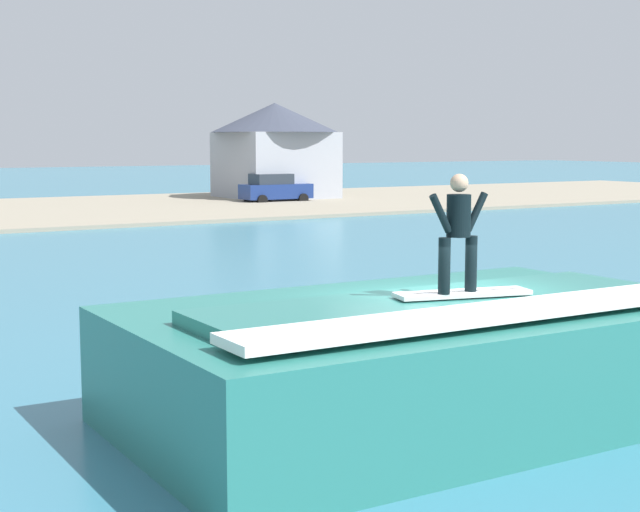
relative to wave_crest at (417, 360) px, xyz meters
The scene contains 6 objects.
ground_plane 1.06m from the wave_crest, 26.87° to the left, with size 260.00×260.00×0.00m, color teal.
wave_crest is the anchor object (origin of this frame).
surfboard 1.18m from the wave_crest, 59.72° to the right, with size 1.92×0.87×0.06m.
surfer 1.99m from the wave_crest, 73.75° to the right, with size 0.96×0.32×1.57m.
car_far_shore 45.75m from the wave_crest, 64.21° to the left, with size 4.39×2.03×1.86m.
house_gabled_white 49.64m from the wave_crest, 63.99° to the left, with size 8.33×8.33×6.33m.
Camera 1 is at (-8.29, -10.55, 3.87)m, focal length 53.03 mm.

